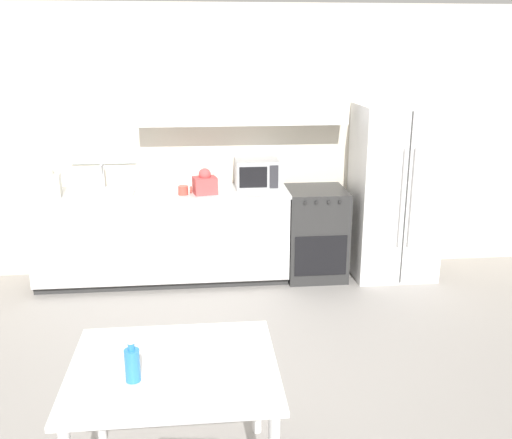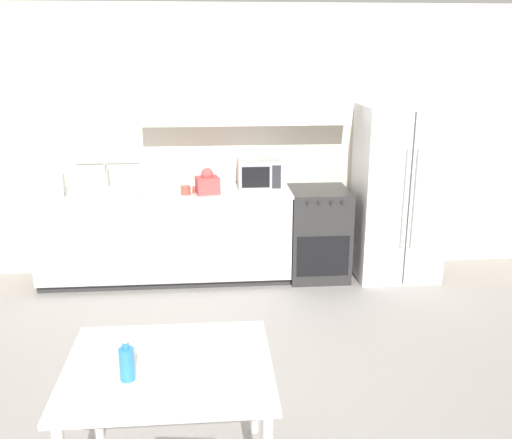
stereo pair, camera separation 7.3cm
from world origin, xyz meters
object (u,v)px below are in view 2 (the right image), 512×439
Objects in this scene: refrigerator at (398,193)px; coffee_mug at (186,190)px; drink_bottle at (127,363)px; microwave at (259,173)px; oven_range at (318,233)px; dining_table at (169,382)px.

refrigerator reaches higher than coffee_mug.
coffee_mug is 0.59× the size of drink_bottle.
coffee_mug is at bearing 86.02° from drink_bottle.
refrigerator is 4.14× the size of microwave.
oven_range is 1.42m from coffee_mug.
coffee_mug reaches higher than oven_range.
drink_bottle is at bearing -106.60° from microwave.
microwave is at bearing 76.16° from dining_table.
microwave reaches higher than dining_table.
refrigerator reaches higher than oven_range.
oven_range is at bearing 178.12° from refrigerator.
drink_bottle is at bearing -148.09° from dining_table.
oven_range is 0.87× the size of dining_table.
oven_range is at bearing 5.96° from coffee_mug.
microwave reaches higher than drink_bottle.
coffee_mug is (-0.72, -0.24, -0.10)m from microwave.
coffee_mug is at bearing -177.00° from refrigerator.
coffee_mug is at bearing 89.80° from dining_table.
dining_table is (-2.13, -2.84, -0.25)m from refrigerator.
drink_bottle is (-0.92, -3.09, -0.26)m from microwave.
oven_range is at bearing -9.58° from microwave.
drink_bottle reaches higher than dining_table.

